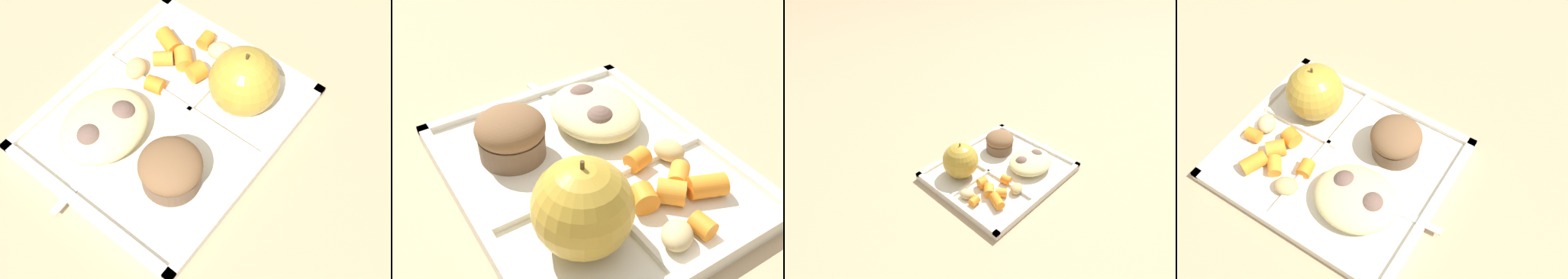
# 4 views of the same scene
# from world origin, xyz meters

# --- Properties ---
(ground) EXTENTS (6.00, 6.00, 0.00)m
(ground) POSITION_xyz_m (0.00, 0.00, 0.00)
(ground) COLOR tan
(lunch_tray) EXTENTS (0.32, 0.27, 0.02)m
(lunch_tray) POSITION_xyz_m (-0.00, 0.00, 0.01)
(lunch_tray) COLOR silver
(lunch_tray) RESTS_ON ground
(green_apple) EXTENTS (0.09, 0.09, 0.10)m
(green_apple) POSITION_xyz_m (-0.08, 0.06, 0.06)
(green_apple) COLOR #B79333
(green_apple) RESTS_ON lunch_tray
(bran_muffin) EXTENTS (0.08, 0.08, 0.06)m
(bran_muffin) POSITION_xyz_m (0.06, 0.06, 0.04)
(bran_muffin) COLOR brown
(bran_muffin) RESTS_ON lunch_tray
(carrot_slice_edge) EXTENTS (0.04, 0.04, 0.02)m
(carrot_slice_edge) POSITION_xyz_m (-0.08, -0.04, 0.02)
(carrot_slice_edge) COLOR orange
(carrot_slice_edge) RESTS_ON lunch_tray
(carrot_slice_large) EXTENTS (0.04, 0.04, 0.02)m
(carrot_slice_large) POSITION_xyz_m (-0.09, -0.07, 0.02)
(carrot_slice_large) COLOR orange
(carrot_slice_large) RESTS_ON lunch_tray
(carrot_slice_diagonal) EXTENTS (0.02, 0.02, 0.02)m
(carrot_slice_diagonal) POSITION_xyz_m (-0.13, -0.04, 0.02)
(carrot_slice_diagonal) COLOR orange
(carrot_slice_diagonal) RESTS_ON lunch_tray
(carrot_slice_near_corner) EXTENTS (0.03, 0.03, 0.02)m
(carrot_slice_near_corner) POSITION_xyz_m (-0.07, -0.06, 0.02)
(carrot_slice_near_corner) COLOR orange
(carrot_slice_near_corner) RESTS_ON lunch_tray
(carrot_slice_back) EXTENTS (0.03, 0.03, 0.02)m
(carrot_slice_back) POSITION_xyz_m (-0.02, -0.04, 0.02)
(carrot_slice_back) COLOR orange
(carrot_slice_back) RESTS_ON lunch_tray
(carrot_slice_center) EXTENTS (0.03, 0.03, 0.03)m
(carrot_slice_center) POSITION_xyz_m (-0.07, -0.01, 0.02)
(carrot_slice_center) COLOR orange
(carrot_slice_center) RESTS_ON lunch_tray
(potato_chunk_small) EXTENTS (0.04, 0.04, 0.02)m
(potato_chunk_small) POSITION_xyz_m (-0.12, -0.01, 0.02)
(potato_chunk_small) COLOR tan
(potato_chunk_small) RESTS_ON lunch_tray
(potato_chunk_corner) EXTENTS (0.04, 0.04, 0.02)m
(potato_chunk_corner) POSITION_xyz_m (-0.03, -0.08, 0.02)
(potato_chunk_corner) COLOR tan
(potato_chunk_corner) RESTS_ON lunch_tray
(egg_noodle_pile) EXTENTS (0.12, 0.10, 0.04)m
(egg_noodle_pile) POSITION_xyz_m (0.06, -0.05, 0.03)
(egg_noodle_pile) COLOR beige
(egg_noodle_pile) RESTS_ON lunch_tray
(meatball_side) EXTENTS (0.04, 0.04, 0.04)m
(meatball_side) POSITION_xyz_m (0.04, -0.04, 0.03)
(meatball_side) COLOR brown
(meatball_side) RESTS_ON lunch_tray
(meatball_center) EXTENTS (0.04, 0.04, 0.04)m
(meatball_center) POSITION_xyz_m (0.09, -0.05, 0.03)
(meatball_center) COLOR brown
(meatball_center) RESTS_ON lunch_tray
(meatball_back) EXTENTS (0.03, 0.03, 0.03)m
(meatball_back) POSITION_xyz_m (0.10, -0.05, 0.03)
(meatball_back) COLOR brown
(meatball_back) RESTS_ON lunch_tray
(meatball_front) EXTENTS (0.03, 0.03, 0.03)m
(meatball_front) POSITION_xyz_m (0.08, -0.07, 0.03)
(meatball_front) COLOR brown
(meatball_front) RESTS_ON lunch_tray
(plastic_fork) EXTENTS (0.15, 0.03, 0.00)m
(plastic_fork) POSITION_xyz_m (0.10, -0.03, 0.01)
(plastic_fork) COLOR silver
(plastic_fork) RESTS_ON lunch_tray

